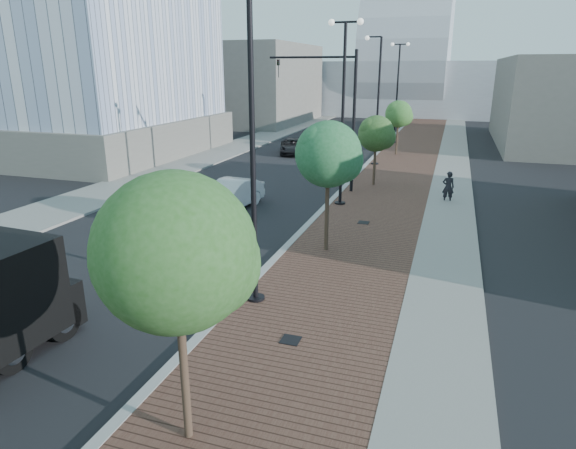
% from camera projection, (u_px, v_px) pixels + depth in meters
% --- Properties ---
extents(sidewalk, '(7.00, 140.00, 0.12)m').
position_uv_depth(sidewalk, '(420.00, 154.00, 41.69)').
color(sidewalk, '#4C2D23').
rests_on(sidewalk, ground).
extents(concrete_strip, '(2.40, 140.00, 0.13)m').
position_uv_depth(concrete_strip, '(453.00, 156.00, 40.88)').
color(concrete_strip, slate).
rests_on(concrete_strip, ground).
extents(curb, '(0.30, 140.00, 0.14)m').
position_uv_depth(curb, '(379.00, 152.00, 42.74)').
color(curb, gray).
rests_on(curb, ground).
extents(west_sidewalk, '(4.00, 140.00, 0.12)m').
position_uv_depth(west_sidewalk, '(241.00, 145.00, 46.65)').
color(west_sidewalk, slate).
rests_on(west_sidewalk, ground).
extents(white_sedan, '(2.16, 4.76, 1.52)m').
position_uv_depth(white_sedan, '(231.00, 195.00, 25.46)').
color(white_sedan, silver).
rests_on(white_sedan, ground).
extents(dark_car_mid, '(3.36, 4.92, 1.25)m').
position_uv_depth(dark_car_mid, '(293.00, 146.00, 42.11)').
color(dark_car_mid, black).
rests_on(dark_car_mid, ground).
extents(dark_car_far, '(3.29, 4.74, 1.27)m').
position_uv_depth(dark_car_far, '(336.00, 144.00, 43.27)').
color(dark_car_far, black).
rests_on(dark_car_far, ground).
extents(pedestrian, '(0.68, 0.49, 1.73)m').
position_uv_depth(pedestrian, '(448.00, 187.00, 26.66)').
color(pedestrian, black).
rests_on(pedestrian, ground).
extents(streetlight_1, '(1.44, 0.56, 9.21)m').
position_uv_depth(streetlight_1, '(249.00, 165.00, 14.16)').
color(streetlight_1, black).
rests_on(streetlight_1, ground).
extents(streetlight_2, '(1.72, 0.56, 9.28)m').
position_uv_depth(streetlight_2, '(343.00, 114.00, 24.84)').
color(streetlight_2, black).
rests_on(streetlight_2, ground).
extents(streetlight_3, '(1.44, 0.56, 9.21)m').
position_uv_depth(streetlight_3, '(376.00, 107.00, 35.87)').
color(streetlight_3, black).
rests_on(streetlight_3, ground).
extents(streetlight_4, '(1.72, 0.56, 9.28)m').
position_uv_depth(streetlight_4, '(397.00, 93.00, 46.55)').
color(streetlight_4, black).
rests_on(streetlight_4, ground).
extents(traffic_mast, '(5.09, 0.20, 8.00)m').
position_uv_depth(traffic_mast, '(339.00, 106.00, 27.77)').
color(traffic_mast, black).
rests_on(traffic_mast, ground).
extents(tree_0, '(2.86, 2.86, 5.40)m').
position_uv_depth(tree_0, '(179.00, 253.00, 8.53)').
color(tree_0, '#382619').
rests_on(tree_0, ground).
extents(tree_1, '(2.54, 2.52, 5.18)m').
position_uv_depth(tree_1, '(330.00, 155.00, 18.49)').
color(tree_1, '#382619').
rests_on(tree_1, ground).
extents(tree_2, '(2.24, 2.17, 4.35)m').
position_uv_depth(tree_2, '(377.00, 134.00, 29.54)').
color(tree_2, '#382619').
rests_on(tree_2, ground).
extents(tree_3, '(2.27, 2.19, 4.54)m').
position_uv_depth(tree_3, '(399.00, 114.00, 40.35)').
color(tree_3, '#382619').
rests_on(tree_3, ground).
extents(tower_podium, '(19.00, 19.00, 3.00)m').
position_uv_depth(tower_podium, '(85.00, 136.00, 42.27)').
color(tower_podium, '#625F58').
rests_on(tower_podium, ground).
extents(convention_center, '(50.00, 30.00, 50.00)m').
position_uv_depth(convention_center, '(408.00, 75.00, 82.25)').
color(convention_center, '#A6A9B0').
rests_on(convention_center, ground).
extents(commercial_block_nw, '(14.00, 20.00, 10.00)m').
position_uv_depth(commercial_block_nw, '(252.00, 84.00, 65.34)').
color(commercial_block_nw, '#66635B').
rests_on(commercial_block_nw, ground).
extents(commercial_block_ne, '(12.00, 22.00, 8.00)m').
position_uv_depth(commercial_block_ne, '(569.00, 102.00, 45.79)').
color(commercial_block_ne, '#625F58').
rests_on(commercial_block_ne, ground).
extents(utility_cover_1, '(0.50, 0.50, 0.02)m').
position_uv_depth(utility_cover_1, '(291.00, 340.00, 13.05)').
color(utility_cover_1, black).
rests_on(utility_cover_1, sidewalk).
extents(utility_cover_2, '(0.50, 0.50, 0.02)m').
position_uv_depth(utility_cover_2, '(364.00, 222.00, 23.01)').
color(utility_cover_2, black).
rests_on(utility_cover_2, sidewalk).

